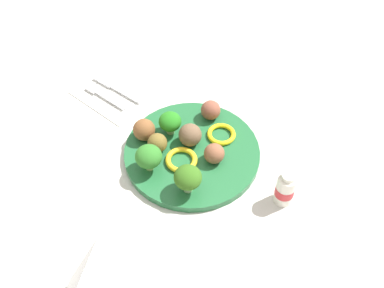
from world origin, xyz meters
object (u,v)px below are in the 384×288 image
at_px(fork, 103,96).
at_px(knife, 115,88).
at_px(broccoli_floret_back_left, 188,178).
at_px(meatball_front_right, 190,135).
at_px(broccoli_floret_front_left, 170,122).
at_px(napkin, 112,94).
at_px(yogurt_bottle, 285,189).
at_px(plate, 192,153).
at_px(meatball_back_right, 211,110).
at_px(meatball_center, 157,143).
at_px(meatball_far_rim, 144,130).
at_px(meatball_mid_left, 214,153).
at_px(broccoli_floret_mid_left, 149,157).
at_px(pepper_ring_back_left, 183,161).
at_px(pepper_ring_center, 221,134).

bearing_deg(fork, knife, -94.69).
height_order(broccoli_floret_back_left, meatball_front_right, broccoli_floret_back_left).
bearing_deg(broccoli_floret_front_left, fork, -1.12).
bearing_deg(fork, napkin, -116.90).
distance_m(napkin, yogurt_bottle, 0.47).
height_order(plate, broccoli_floret_front_left, broccoli_floret_front_left).
bearing_deg(meatball_back_right, meatball_center, 75.96).
height_order(meatball_center, napkin, meatball_center).
bearing_deg(broccoli_floret_back_left, meatball_back_right, -67.96).
xyz_separation_m(broccoli_floret_back_left, meatball_far_rim, (0.15, -0.05, -0.01)).
height_order(broccoli_floret_back_left, meatball_mid_left, broccoli_floret_back_left).
bearing_deg(meatball_far_rim, knife, -27.04).
relative_size(broccoli_floret_front_left, broccoli_floret_mid_left, 0.88).
bearing_deg(broccoli_floret_mid_left, napkin, -29.33).
xyz_separation_m(meatball_mid_left, meatball_back_right, (0.07, -0.10, 0.00)).
bearing_deg(pepper_ring_back_left, broccoli_floret_mid_left, 48.14).
bearing_deg(broccoli_floret_back_left, meatball_center, -22.04).
distance_m(broccoli_floret_back_left, fork, 0.34).
distance_m(broccoli_floret_front_left, meatball_center, 0.06).
xyz_separation_m(broccoli_floret_mid_left, pepper_ring_center, (-0.07, -0.16, -0.03)).
distance_m(broccoli_floret_back_left, broccoli_floret_front_left, 0.15).
bearing_deg(meatball_mid_left, knife, -8.75).
bearing_deg(napkin, yogurt_bottle, 177.20).
distance_m(meatball_center, pepper_ring_back_left, 0.06).
bearing_deg(knife, yogurt_bottle, 175.03).
distance_m(broccoli_floret_back_left, meatball_back_right, 0.20).
relative_size(plate, meatball_far_rim, 6.02).
bearing_deg(broccoli_floret_back_left, knife, -23.55).
bearing_deg(napkin, meatball_center, 159.43).
distance_m(broccoli_floret_back_left, meatball_front_right, 0.12).
bearing_deg(pepper_ring_back_left, plate, -83.00).
height_order(broccoli_floret_front_left, yogurt_bottle, yogurt_bottle).
distance_m(fork, knife, 0.04).
bearing_deg(meatball_far_rim, plate, -163.86).
bearing_deg(knife, pepper_ring_back_left, 161.46).
bearing_deg(broccoli_floret_front_left, broccoli_floret_mid_left, 104.57).
relative_size(broccoli_floret_mid_left, pepper_ring_center, 0.96).
bearing_deg(napkin, broccoli_floret_back_left, 158.91).
relative_size(meatball_back_right, meatball_center, 1.05).
xyz_separation_m(plate, pepper_ring_back_left, (-0.00, 0.04, 0.01)).
distance_m(meatball_far_rim, fork, 0.18).
height_order(broccoli_floret_back_left, pepper_ring_center, broccoli_floret_back_left).
distance_m(meatball_back_right, napkin, 0.25).
bearing_deg(pepper_ring_center, broccoli_floret_mid_left, 66.59).
xyz_separation_m(plate, meatball_center, (0.06, 0.04, 0.03)).
bearing_deg(plate, meatball_back_right, -76.96).
relative_size(meatball_front_right, knife, 0.33).
height_order(plate, yogurt_bottle, yogurt_bottle).
height_order(meatball_far_rim, napkin, meatball_far_rim).
distance_m(pepper_ring_center, fork, 0.30).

